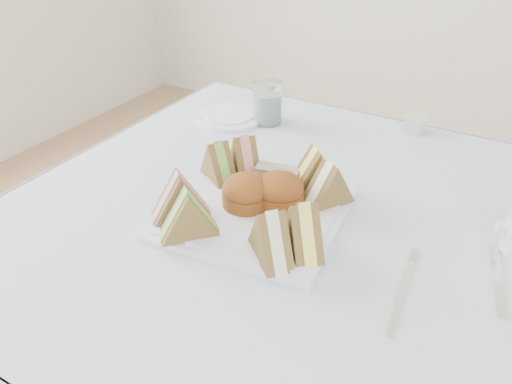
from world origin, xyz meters
The scene contains 19 objects.
table centered at (0.00, 0.00, 0.37)m, with size 0.90×0.90×0.74m, color brown.
tablecloth centered at (0.00, 0.00, 0.74)m, with size 1.02×1.02×0.01m, color silver.
serving_plate centered at (-0.05, -0.04, 0.75)m, with size 0.31×0.31×0.01m, color white.
sandwich_fl_a centered at (-0.15, -0.13, 0.80)m, with size 0.10×0.05×0.09m, color olive, non-canonical shape.
sandwich_fl_b centered at (-0.11, -0.16, 0.80)m, with size 0.10×0.05×0.09m, color olive, non-canonical shape.
sandwich_fr_a centered at (0.07, -0.10, 0.80)m, with size 0.10×0.05×0.09m, color olive, non-canonical shape.
sandwich_fr_b centered at (0.04, -0.15, 0.80)m, with size 0.10×0.05×0.09m, color olive, non-canonical shape.
sandwich_bl_a centered at (-0.17, 0.02, 0.80)m, with size 0.09×0.04×0.08m, color olive, non-canonical shape.
sandwich_bl_b centered at (-0.13, 0.06, 0.80)m, with size 0.10×0.05×0.09m, color olive, non-canonical shape.
sandwich_br_a centered at (0.06, 0.04, 0.80)m, with size 0.10×0.05×0.09m, color olive, non-canonical shape.
sandwich_br_b centered at (0.01, 0.08, 0.80)m, with size 0.10×0.05×0.09m, color olive, non-canonical shape.
scone_left centered at (-0.07, -0.04, 0.79)m, with size 0.09×0.09×0.06m, color brown.
scone_right centered at (-0.02, -0.01, 0.79)m, with size 0.09×0.09×0.06m, color brown.
pastry_slice centered at (-0.05, 0.05, 0.78)m, with size 0.09×0.03×0.04m, color beige.
side_plate centered at (-0.32, 0.30, 0.75)m, with size 0.17×0.17×0.01m, color white.
water_glass centered at (-0.23, 0.33, 0.80)m, with size 0.07×0.07×0.11m, color white.
tea_strainer centered at (0.11, 0.46, 0.76)m, with size 0.06×0.06×0.03m, color silver.
knife centered at (0.36, -0.01, 0.75)m, with size 0.01×0.17×0.00m, color silver.
fork centered at (0.25, -0.12, 0.75)m, with size 0.01×0.17×0.00m, color silver.
Camera 1 is at (0.33, -0.70, 1.27)m, focal length 35.00 mm.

